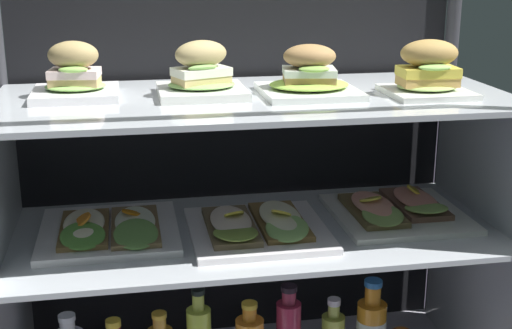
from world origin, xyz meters
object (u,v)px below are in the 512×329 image
plated_roll_sandwich_near_left_corner (75,78)px  plated_roll_sandwich_center (201,76)px  plated_roll_sandwich_mid_left (309,77)px  plated_roll_sandwich_right_of_center (428,73)px  open_sandwich_tray_far_right (109,229)px  open_sandwich_tray_near_left_corner (257,226)px  open_sandwich_tray_left_of_center (396,209)px

plated_roll_sandwich_near_left_corner → plated_roll_sandwich_center: plated_roll_sandwich_near_left_corner is taller
plated_roll_sandwich_mid_left → plated_roll_sandwich_right_of_center: (0.25, -0.05, 0.01)m
open_sandwich_tray_far_right → open_sandwich_tray_near_left_corner: open_sandwich_tray_far_right is taller
open_sandwich_tray_near_left_corner → open_sandwich_tray_left_of_center: (0.34, 0.05, -0.00)m
plated_roll_sandwich_center → open_sandwich_tray_left_of_center: bearing=-1.0°
plated_roll_sandwich_mid_left → open_sandwich_tray_left_of_center: bearing=6.2°
plated_roll_sandwich_near_left_corner → open_sandwich_tray_far_right: 0.34m
plated_roll_sandwich_near_left_corner → open_sandwich_tray_far_right: size_ratio=0.58×
open_sandwich_tray_far_right → plated_roll_sandwich_mid_left: bearing=-2.5°
plated_roll_sandwich_center → open_sandwich_tray_near_left_corner: plated_roll_sandwich_center is taller
plated_roll_sandwich_right_of_center → open_sandwich_tray_far_right: plated_roll_sandwich_right_of_center is taller
plated_roll_sandwich_mid_left → open_sandwich_tray_far_right: (-0.44, 0.02, -0.32)m
plated_roll_sandwich_mid_left → open_sandwich_tray_near_left_corner: bearing=-168.9°
plated_roll_sandwich_mid_left → plated_roll_sandwich_center: bearing=172.1°
plated_roll_sandwich_mid_left → open_sandwich_tray_far_right: plated_roll_sandwich_mid_left is taller
plated_roll_sandwich_near_left_corner → plated_roll_sandwich_right_of_center: size_ratio=1.03×
plated_roll_sandwich_mid_left → open_sandwich_tray_near_left_corner: 0.35m
plated_roll_sandwich_right_of_center → open_sandwich_tray_near_left_corner: 0.50m
open_sandwich_tray_far_right → open_sandwich_tray_left_of_center: open_sandwich_tray_far_right is taller
plated_roll_sandwich_near_left_corner → open_sandwich_tray_near_left_corner: plated_roll_sandwich_near_left_corner is taller
plated_roll_sandwich_center → open_sandwich_tray_far_right: size_ratio=0.60×
plated_roll_sandwich_right_of_center → plated_roll_sandwich_mid_left: bearing=168.8°
plated_roll_sandwich_center → open_sandwich_tray_far_right: bearing=-176.5°
plated_roll_sandwich_center → open_sandwich_tray_left_of_center: plated_roll_sandwich_center is taller
plated_roll_sandwich_near_left_corner → open_sandwich_tray_left_of_center: bearing=-2.7°
open_sandwich_tray_near_left_corner → plated_roll_sandwich_right_of_center: bearing=-4.0°
plated_roll_sandwich_center → open_sandwich_tray_near_left_corner: 0.35m
plated_roll_sandwich_right_of_center → open_sandwich_tray_left_of_center: bearing=107.9°
plated_roll_sandwich_right_of_center → open_sandwich_tray_near_left_corner: size_ratio=0.56×
plated_roll_sandwich_near_left_corner → open_sandwich_tray_near_left_corner: bearing=-12.2°
plated_roll_sandwich_near_left_corner → open_sandwich_tray_left_of_center: plated_roll_sandwich_near_left_corner is taller
plated_roll_sandwich_near_left_corner → plated_roll_sandwich_right_of_center: 0.75m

